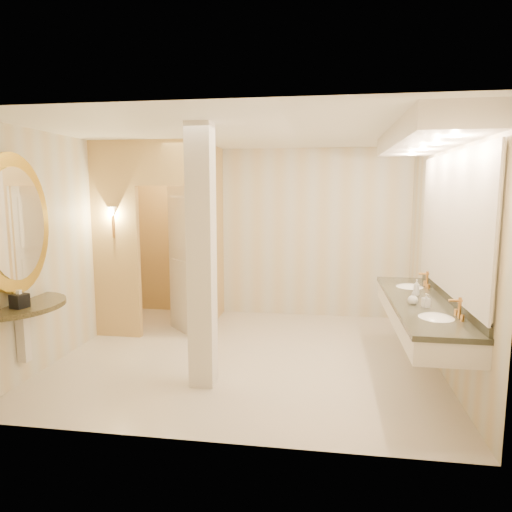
{
  "coord_description": "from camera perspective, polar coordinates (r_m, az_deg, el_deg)",
  "views": [
    {
      "loc": [
        0.91,
        -5.37,
        2.04
      ],
      "look_at": [
        0.07,
        0.2,
        1.22
      ],
      "focal_mm": 32.0,
      "sensor_mm": 36.0,
      "label": 1
    }
  ],
  "objects": [
    {
      "name": "floor",
      "position": [
        5.82,
        -1.01,
        -12.29
      ],
      "size": [
        4.5,
        4.5,
        0.0
      ],
      "primitive_type": "plane",
      "color": "beige",
      "rests_on": "ground"
    },
    {
      "name": "ceiling",
      "position": [
        5.49,
        -1.08,
        15.14
      ],
      "size": [
        4.5,
        4.5,
        0.0
      ],
      "primitive_type": "plane",
      "rotation": [
        3.14,
        0.0,
        0.0
      ],
      "color": "white",
      "rests_on": "wall_back"
    },
    {
      "name": "wall_back",
      "position": [
        7.46,
        1.53,
        2.92
      ],
      "size": [
        4.5,
        0.02,
        2.7
      ],
      "primitive_type": "cube",
      "color": "beige",
      "rests_on": "floor"
    },
    {
      "name": "wall_front",
      "position": [
        3.56,
        -6.44,
        -2.98
      ],
      "size": [
        4.5,
        0.02,
        2.7
      ],
      "primitive_type": "cube",
      "color": "beige",
      "rests_on": "floor"
    },
    {
      "name": "wall_left",
      "position": [
        6.27,
        -21.76,
        1.33
      ],
      "size": [
        0.02,
        4.0,
        2.7
      ],
      "primitive_type": "cube",
      "color": "beige",
      "rests_on": "floor"
    },
    {
      "name": "wall_right",
      "position": [
        5.58,
        22.39,
        0.51
      ],
      "size": [
        0.02,
        4.0,
        2.7
      ],
      "primitive_type": "cube",
      "color": "beige",
      "rests_on": "floor"
    },
    {
      "name": "toilet_closet",
      "position": [
        6.69,
        -9.3,
        2.51
      ],
      "size": [
        1.5,
        1.55,
        2.7
      ],
      "color": "#D2B76E",
      "rests_on": "floor"
    },
    {
      "name": "wall_sconce",
      "position": [
        6.47,
        -17.52,
        5.12
      ],
      "size": [
        0.14,
        0.14,
        0.42
      ],
      "color": "#BC813C",
      "rests_on": "toilet_closet"
    },
    {
      "name": "vanity",
      "position": [
        5.1,
        20.66,
        3.09
      ],
      "size": [
        0.75,
        2.73,
        2.09
      ],
      "color": "silver",
      "rests_on": "floor"
    },
    {
      "name": "console_shelf",
      "position": [
        5.27,
        -27.88,
        -0.24
      ],
      "size": [
        1.1,
        1.1,
        2.0
      ],
      "color": "black",
      "rests_on": "floor"
    },
    {
      "name": "pillar",
      "position": [
        4.69,
        -6.8,
        -0.28
      ],
      "size": [
        0.26,
        0.26,
        2.7
      ],
      "primitive_type": "cube",
      "color": "silver",
      "rests_on": "floor"
    },
    {
      "name": "tissue_box",
      "position": [
        5.14,
        -27.46,
        -5.0
      ],
      "size": [
        0.17,
        0.17,
        0.14
      ],
      "primitive_type": "cube",
      "rotation": [
        0.0,
        0.0,
        -0.27
      ],
      "color": "black",
      "rests_on": "console_shelf"
    },
    {
      "name": "toilet",
      "position": [
        7.4,
        -7.45,
        -4.82
      ],
      "size": [
        0.46,
        0.76,
        0.76
      ],
      "primitive_type": "imported",
      "rotation": [
        0.0,
        0.0,
        3.19
      ],
      "color": "white",
      "rests_on": "floor"
    },
    {
      "name": "soap_bottle_a",
      "position": [
        4.89,
        20.48,
        -5.23
      ],
      "size": [
        0.08,
        0.08,
        0.14
      ],
      "primitive_type": "imported",
      "rotation": [
        0.0,
        0.0,
        0.38
      ],
      "color": "beige",
      "rests_on": "vanity"
    },
    {
      "name": "soap_bottle_b",
      "position": [
        4.97,
        19.02,
        -4.99
      ],
      "size": [
        0.12,
        0.12,
        0.13
      ],
      "primitive_type": "imported",
      "rotation": [
        0.0,
        0.0,
        0.16
      ],
      "color": "silver",
      "rests_on": "vanity"
    },
    {
      "name": "soap_bottle_c",
      "position": [
        5.39,
        19.42,
        -3.72
      ],
      "size": [
        0.07,
        0.08,
        0.18
      ],
      "primitive_type": "imported",
      "rotation": [
        0.0,
        0.0,
        0.07
      ],
      "color": "#C6B28C",
      "rests_on": "vanity"
    }
  ]
}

